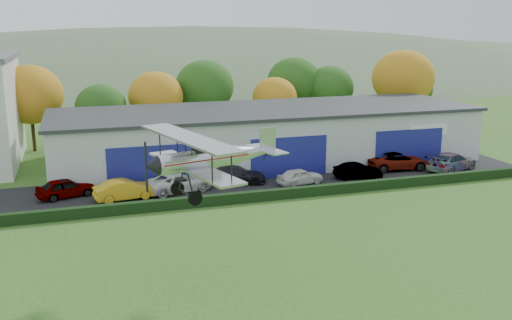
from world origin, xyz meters
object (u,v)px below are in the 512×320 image
object	(u,v)px
car_7	(451,162)
car_3	(236,175)
hangar	(267,135)
car_0	(66,188)
car_6	(398,161)
car_5	(358,171)
car_4	(300,176)
car_2	(180,182)
biplane	(209,156)
car_1	(125,190)

from	to	relation	value
car_7	car_3	bearing A→B (deg)	63.12
hangar	car_3	world-z (taller)	hangar
car_3	car_0	bearing A→B (deg)	104.15
car_3	car_6	xyz separation A→B (m)	(15.51, -0.01, 0.05)
car_6	car_5	bearing A→B (deg)	114.33
car_0	car_5	distance (m)	24.20
car_6	car_7	bearing A→B (deg)	-107.65
car_4	car_5	distance (m)	5.42
car_2	biplane	world-z (taller)	biplane
car_0	car_6	world-z (taller)	car_6
car_1	car_5	xyz separation A→B (m)	(19.76, 0.02, -0.10)
car_6	car_3	bearing A→B (deg)	94.37
hangar	biplane	bearing A→B (deg)	-115.33
car_1	car_2	bearing A→B (deg)	-87.13
car_1	biplane	distance (m)	16.42
car_7	biplane	xyz separation A→B (m)	(-26.13, -15.07, 5.71)
car_6	car_7	distance (m)	4.86
hangar	car_6	world-z (taller)	hangar
car_5	car_7	xyz separation A→B (m)	(9.55, 0.01, 0.14)
car_4	biplane	xyz separation A→B (m)	(-11.16, -14.99, 5.85)
car_2	biplane	xyz separation A→B (m)	(-1.16, -15.96, 5.78)
car_2	car_7	size ratio (longest dim) A/B	0.95
car_7	biplane	size ratio (longest dim) A/B	0.65
car_2	car_7	world-z (taller)	car_7
car_0	car_4	xyz separation A→B (m)	(18.70, -2.09, -0.07)
car_6	car_2	bearing A→B (deg)	97.03
hangar	car_3	xyz separation A→B (m)	(-5.01, -6.62, -1.87)
hangar	car_5	bearing A→B (deg)	-57.21
car_0	car_3	world-z (taller)	car_0
car_2	car_4	distance (m)	10.05
car_0	car_4	bearing A→B (deg)	-114.07
hangar	biplane	distance (m)	26.32
car_5	car_6	world-z (taller)	car_6
car_2	hangar	bearing A→B (deg)	-66.09
hangar	car_5	xyz separation A→B (m)	(5.45, -8.46, -1.92)
car_2	car_6	distance (m)	20.49
car_4	biplane	world-z (taller)	biplane
car_3	car_2	bearing A→B (deg)	115.70
car_0	car_2	world-z (taller)	car_0
car_3	car_6	distance (m)	15.51
car_6	hangar	bearing A→B (deg)	62.12
car_6	biplane	world-z (taller)	biplane
hangar	biplane	world-z (taller)	biplane
car_6	car_1	bearing A→B (deg)	98.66
biplane	car_4	bearing A→B (deg)	38.09
car_7	car_1	bearing A→B (deg)	68.41
car_7	car_0	bearing A→B (deg)	64.95
car_1	biplane	world-z (taller)	biplane
car_7	car_2	bearing A→B (deg)	66.33
car_5	car_6	distance (m)	5.37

